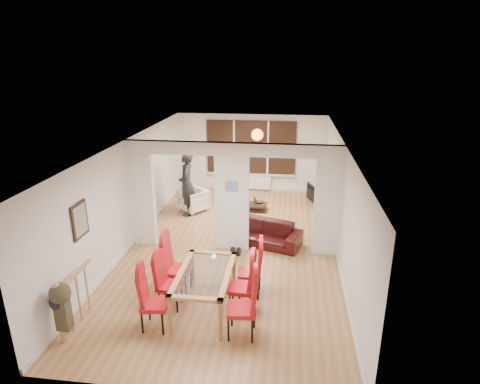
% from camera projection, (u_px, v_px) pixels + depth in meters
% --- Properties ---
extents(floor, '(5.00, 9.00, 0.01)m').
position_uv_depth(floor, '(232.00, 247.00, 9.81)').
color(floor, '#A87343').
rests_on(floor, ground).
extents(room_walls, '(5.00, 9.00, 2.60)m').
position_uv_depth(room_walls, '(232.00, 197.00, 9.38)').
color(room_walls, silver).
rests_on(room_walls, floor).
extents(divider_wall, '(5.00, 0.18, 2.60)m').
position_uv_depth(divider_wall, '(232.00, 197.00, 9.38)').
color(divider_wall, white).
rests_on(divider_wall, floor).
extents(bay_window_blinds, '(3.00, 0.08, 1.80)m').
position_uv_depth(bay_window_blinds, '(251.00, 147.00, 13.48)').
color(bay_window_blinds, black).
rests_on(bay_window_blinds, room_walls).
extents(radiator, '(1.40, 0.08, 0.50)m').
position_uv_depth(radiator, '(251.00, 182.00, 13.84)').
color(radiator, white).
rests_on(radiator, floor).
extents(pendant_light, '(0.36, 0.36, 0.36)m').
position_uv_depth(pendant_light, '(257.00, 135.00, 12.17)').
color(pendant_light, orange).
rests_on(pendant_light, room_walls).
extents(stair_newel, '(0.40, 1.20, 1.10)m').
position_uv_depth(stair_newel, '(76.00, 295.00, 6.89)').
color(stair_newel, tan).
rests_on(stair_newel, floor).
extents(wall_poster, '(0.04, 0.52, 0.67)m').
position_uv_depth(wall_poster, '(80.00, 220.00, 7.33)').
color(wall_poster, gray).
rests_on(wall_poster, room_walls).
extents(pillar_photo, '(0.30, 0.03, 0.25)m').
position_uv_depth(pillar_photo, '(231.00, 186.00, 9.19)').
color(pillar_photo, '#4C8CD8').
rests_on(pillar_photo, divider_wall).
extents(dining_table, '(0.94, 1.67, 0.78)m').
position_uv_depth(dining_table, '(205.00, 291.00, 7.29)').
color(dining_table, '#A36D3C').
rests_on(dining_table, floor).
extents(dining_chair_la, '(0.49, 0.49, 1.09)m').
position_uv_depth(dining_chair_la, '(154.00, 300.00, 6.76)').
color(dining_chair_la, '#AB1117').
rests_on(dining_chair_la, floor).
extents(dining_chair_lb, '(0.48, 0.48, 1.03)m').
position_uv_depth(dining_chair_lb, '(170.00, 282.00, 7.34)').
color(dining_chair_lb, '#AB1117').
rests_on(dining_chair_lb, floor).
extents(dining_chair_lc, '(0.48, 0.48, 1.17)m').
position_uv_depth(dining_chair_lc, '(178.00, 266.00, 7.77)').
color(dining_chair_lc, '#AB1117').
rests_on(dining_chair_lc, floor).
extents(dining_chair_ra, '(0.51, 0.51, 1.17)m').
position_uv_depth(dining_chair_ra, '(242.00, 304.00, 6.57)').
color(dining_chair_ra, '#AB1117').
rests_on(dining_chair_ra, floor).
extents(dining_chair_rb, '(0.46, 0.46, 1.11)m').
position_uv_depth(dining_chair_rb, '(241.00, 284.00, 7.23)').
color(dining_chair_rb, '#AB1117').
rests_on(dining_chair_rb, floor).
extents(dining_chair_rc, '(0.47, 0.47, 1.10)m').
position_uv_depth(dining_chair_rc, '(250.00, 269.00, 7.72)').
color(dining_chair_rc, '#AB1117').
rests_on(dining_chair_rc, floor).
extents(sofa, '(2.11, 1.33, 0.57)m').
position_uv_depth(sofa, '(261.00, 232.00, 9.94)').
color(sofa, black).
rests_on(sofa, floor).
extents(armchair, '(1.03, 1.04, 0.68)m').
position_uv_depth(armchair, '(193.00, 200.00, 11.98)').
color(armchair, beige).
rests_on(armchair, floor).
extents(person, '(0.75, 0.56, 1.89)m').
position_uv_depth(person, '(187.00, 184.00, 11.53)').
color(person, black).
rests_on(person, floor).
extents(television, '(0.91, 0.43, 0.53)m').
position_uv_depth(television, '(310.00, 194.00, 12.71)').
color(television, black).
rests_on(television, floor).
extents(coffee_table, '(1.03, 0.74, 0.21)m').
position_uv_depth(coffee_table, '(251.00, 207.00, 12.07)').
color(coffee_table, black).
rests_on(coffee_table, floor).
extents(bottle, '(0.07, 0.07, 0.27)m').
position_uv_depth(bottle, '(255.00, 201.00, 11.90)').
color(bottle, '#143F19').
rests_on(bottle, coffee_table).
extents(bowl, '(0.23, 0.23, 0.06)m').
position_uv_depth(bowl, '(259.00, 202.00, 12.10)').
color(bowl, black).
rests_on(bowl, coffee_table).
extents(shoes, '(0.24, 0.26, 0.10)m').
position_uv_depth(shoes, '(235.00, 252.00, 9.48)').
color(shoes, black).
rests_on(shoes, floor).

